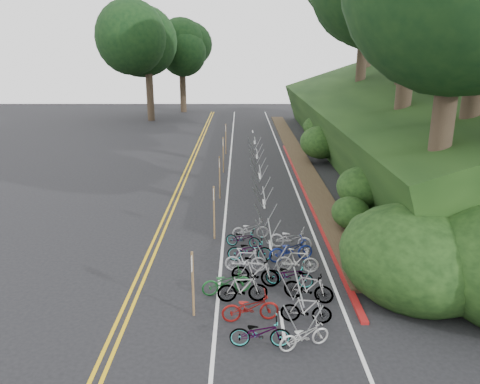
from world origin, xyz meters
name	(u,v)px	position (x,y,z in m)	size (l,w,h in m)	color
ground	(190,293)	(0.00, 0.00, 0.00)	(120.00, 120.00, 0.00)	black
road_markings	(220,203)	(0.63, 10.10, 0.00)	(7.47, 80.00, 0.01)	gold
red_curb	(305,193)	(5.70, 12.00, 0.05)	(0.25, 28.00, 0.10)	maroon
embankment	(394,131)	(12.96, 19.04, 2.57)	(14.30, 48.14, 9.11)	black
bike_rack_front	(298,295)	(3.60, -1.69, 0.87)	(1.17, 2.56, 1.24)	gray
bike_racks_rest	(260,175)	(3.00, 13.00, 0.85)	(1.14, 23.00, 1.17)	gray
signpost_near	(193,279)	(0.26, -1.44, 1.29)	(0.08, 0.40, 2.25)	brown
signposts_rest	(222,162)	(0.60, 14.00, 1.43)	(0.08, 18.40, 2.50)	brown
bike_front	(226,282)	(1.29, -0.02, 0.47)	(1.77, 0.62, 0.93)	#144C1E
bike_valet	(271,270)	(2.92, 0.84, 0.48)	(3.24, 9.89, 1.08)	slate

